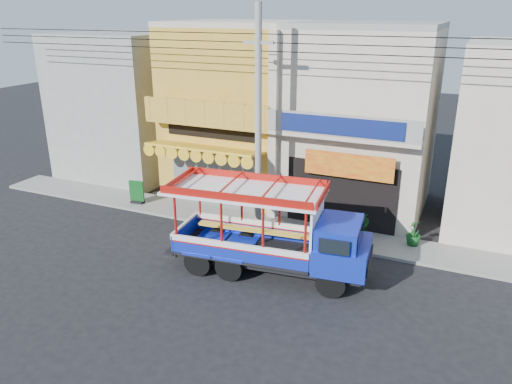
% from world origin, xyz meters
% --- Properties ---
extents(ground, '(90.00, 90.00, 0.00)m').
position_xyz_m(ground, '(0.00, 0.00, 0.00)').
color(ground, black).
rests_on(ground, ground).
extents(sidewalk, '(30.00, 2.00, 0.12)m').
position_xyz_m(sidewalk, '(0.00, 4.00, 0.06)').
color(sidewalk, slate).
rests_on(sidewalk, ground).
extents(shophouse_left, '(6.00, 7.50, 8.24)m').
position_xyz_m(shophouse_left, '(-4.00, 7.96, 4.11)').
color(shophouse_left, '#B78E28').
rests_on(shophouse_left, ground).
extents(shophouse_right, '(6.00, 6.75, 8.24)m').
position_xyz_m(shophouse_right, '(2.00, 7.96, 4.11)').
color(shophouse_right, '#B5A694').
rests_on(shophouse_right, ground).
extents(party_pilaster, '(0.35, 0.30, 8.00)m').
position_xyz_m(party_pilaster, '(-1.00, 4.85, 4.00)').
color(party_pilaster, '#B5A694').
rests_on(party_pilaster, ground).
extents(filler_building_left, '(6.00, 6.00, 7.60)m').
position_xyz_m(filler_building_left, '(-11.00, 8.00, 3.80)').
color(filler_building_left, gray).
rests_on(filler_building_left, ground).
extents(utility_pole, '(28.00, 0.26, 9.00)m').
position_xyz_m(utility_pole, '(-0.85, 3.30, 5.03)').
color(utility_pole, gray).
rests_on(utility_pole, ground).
extents(songthaew_truck, '(7.16, 2.97, 3.25)m').
position_xyz_m(songthaew_truck, '(1.20, 0.40, 1.57)').
color(songthaew_truck, black).
rests_on(songthaew_truck, ground).
extents(green_sign, '(0.72, 0.41, 1.10)m').
position_xyz_m(green_sign, '(-7.43, 3.74, 0.58)').
color(green_sign, black).
rests_on(green_sign, sidewalk).
extents(potted_plant_a, '(1.28, 1.33, 1.14)m').
position_xyz_m(potted_plant_a, '(2.82, 3.86, 0.69)').
color(potted_plant_a, '#154C1C').
rests_on(potted_plant_a, sidewalk).
extents(potted_plant_b, '(0.58, 0.65, 0.98)m').
position_xyz_m(potted_plant_b, '(3.20, 3.92, 0.61)').
color(potted_plant_b, '#154C1C').
rests_on(potted_plant_b, sidewalk).
extents(potted_plant_c, '(0.75, 0.75, 1.02)m').
position_xyz_m(potted_plant_c, '(5.09, 4.40, 0.63)').
color(potted_plant_c, '#154C1C').
rests_on(potted_plant_c, sidewalk).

